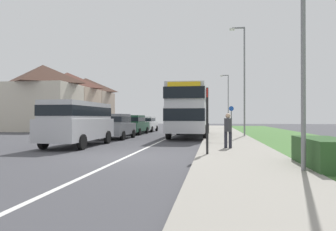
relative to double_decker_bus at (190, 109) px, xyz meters
The scene contains 17 objects.
ground_plane 12.17m from the double_decker_bus, 97.08° to the right, with size 120.00×120.00×0.00m, color #424247.
lane_marking_centre 4.68m from the double_decker_bus, 110.78° to the right, with size 0.14×60.00×0.01m, color silver.
pavement_near_side 6.82m from the double_decker_bus, 65.18° to the right, with size 3.20×68.00×0.12m, color gray.
grass_verge_seaward 9.40m from the double_decker_bus, 39.98° to the right, with size 6.00×68.00×0.08m, color #477538.
roadside_hedge 14.72m from the double_decker_bus, 70.74° to the right, with size 1.10×2.65×0.90m, color #2D5128.
double_decker_bus is the anchor object (origin of this frame).
parked_van_silver 9.69m from the double_decker_bus, 122.21° to the right, with size 2.11×5.38×2.27m.
parked_car_grey 5.82m from the double_decker_bus, 149.89° to the right, with size 1.97×4.07×1.72m.
parked_car_dark_green 5.87m from the double_decker_bus, 153.42° to the left, with size 1.93×4.59×1.67m.
parked_car_white 9.31m from the double_decker_bus, 124.18° to the left, with size 1.98×4.23×1.57m.
pedestrian_at_stop 9.55m from the double_decker_bus, 75.32° to the right, with size 0.34×0.34×1.67m.
bus_stop_sign 11.63m from the double_decker_bus, 82.46° to the right, with size 0.09×0.52×2.60m.
cycle_route_sign 6.30m from the double_decker_bus, 56.90° to the left, with size 0.44×0.08×2.52m.
street_lamp_near 15.20m from the double_decker_bus, 74.88° to the right, with size 1.14×0.20×6.74m.
street_lamp_mid 4.70m from the double_decker_bus, ahead, with size 1.14×0.20×8.22m.
street_lamp_far 19.65m from the double_decker_bus, 78.97° to the left, with size 1.14×0.20×7.36m.
house_terrace_far_side 21.16m from the double_decker_bus, 142.14° to the left, with size 7.09×16.53×7.23m.
Camera 1 is at (3.20, -10.84, 1.49)m, focal length 31.90 mm.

